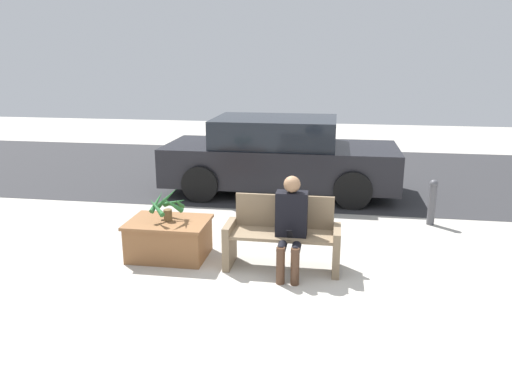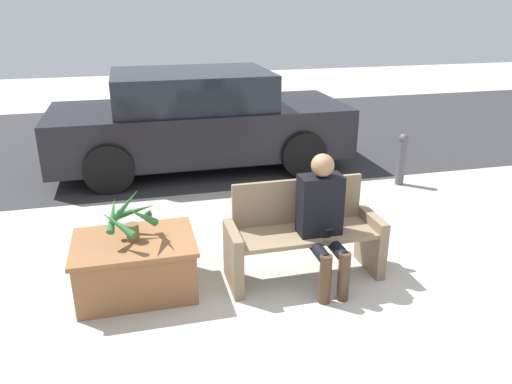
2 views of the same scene
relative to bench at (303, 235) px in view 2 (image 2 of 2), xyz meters
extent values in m
plane|color=#ADA89E|center=(0.03, -0.85, -0.41)|extent=(30.00, 30.00, 0.00)
cube|color=#2D2D30|center=(0.03, 5.34, -0.41)|extent=(20.00, 6.00, 0.01)
cube|color=#7A664C|center=(-0.68, -0.05, -0.13)|extent=(0.09, 0.51, 0.57)
cube|color=#7A664C|center=(0.68, -0.05, -0.13)|extent=(0.09, 0.51, 0.57)
cube|color=#7A664C|center=(0.00, -0.05, 0.03)|extent=(1.26, 0.47, 0.04)
cube|color=#7A664C|center=(0.00, 0.18, 0.27)|extent=(1.26, 0.04, 0.43)
cube|color=black|center=(0.12, -0.09, 0.33)|extent=(0.38, 0.22, 0.55)
sphere|color=#8C6647|center=(0.12, -0.11, 0.71)|extent=(0.20, 0.20, 0.20)
cylinder|color=black|center=(0.03, -0.30, 0.00)|extent=(0.11, 0.41, 0.11)
cylinder|color=black|center=(0.20, -0.30, 0.00)|extent=(0.11, 0.41, 0.11)
cylinder|color=#472D1E|center=(0.03, -0.50, -0.19)|extent=(0.10, 0.10, 0.46)
cylinder|color=#472D1E|center=(0.20, -0.50, -0.19)|extent=(0.10, 0.10, 0.46)
cube|color=black|center=(0.12, -0.32, 0.15)|extent=(0.07, 0.09, 0.12)
cube|color=brown|center=(-1.53, 0.08, -0.16)|extent=(1.00, 0.72, 0.51)
cube|color=brown|center=(-1.53, 0.08, 0.07)|extent=(1.05, 0.77, 0.04)
cylinder|color=brown|center=(-1.53, 0.08, 0.17)|extent=(0.11, 0.11, 0.15)
cone|color=#26602D|center=(-1.38, 0.09, 0.34)|extent=(0.09, 0.35, 0.24)
cone|color=#26602D|center=(-1.49, 0.25, 0.30)|extent=(0.37, 0.16, 0.17)
cone|color=#26602D|center=(-1.58, 0.21, 0.37)|extent=(0.31, 0.17, 0.30)
cone|color=#26602D|center=(-1.68, 0.11, 0.34)|extent=(0.12, 0.35, 0.25)
cone|color=#26602D|center=(-1.64, -0.04, 0.32)|extent=(0.31, 0.29, 0.20)
cone|color=#26602D|center=(-1.44, -0.02, 0.36)|extent=(0.29, 0.27, 0.28)
cube|color=black|center=(-0.43, 3.57, 0.17)|extent=(4.44, 1.80, 0.73)
cube|color=black|center=(-0.54, 3.57, 0.79)|extent=(2.31, 1.66, 0.52)
cylinder|color=black|center=(0.94, 2.67, -0.07)|extent=(0.68, 0.18, 0.68)
cylinder|color=black|center=(0.94, 4.47, -0.07)|extent=(0.68, 0.18, 0.68)
cylinder|color=black|center=(-1.81, 2.67, -0.07)|extent=(0.68, 0.18, 0.68)
cylinder|color=black|center=(-1.81, 4.47, -0.07)|extent=(0.68, 0.18, 0.68)
cylinder|color=#4C4C51|center=(2.16, 2.02, -0.10)|extent=(0.12, 0.12, 0.64)
sphere|color=#4C4C51|center=(2.16, 2.02, 0.26)|extent=(0.13, 0.13, 0.13)
camera|label=1|loc=(0.61, -5.90, 2.20)|focal=35.00mm
camera|label=2|loc=(-1.45, -3.95, 2.05)|focal=35.00mm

